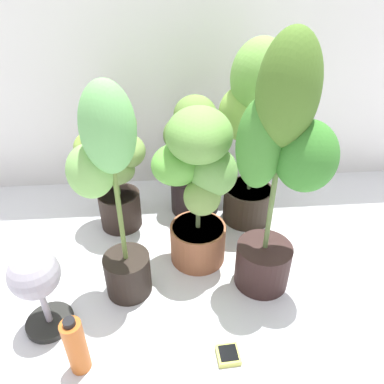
{
  "coord_description": "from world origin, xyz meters",
  "views": [
    {
      "loc": [
        -0.1,
        -1.13,
        1.19
      ],
      "look_at": [
        0.01,
        0.23,
        0.3
      ],
      "focal_mm": 33.28,
      "sensor_mm": 36.0,
      "label": 1
    }
  ],
  "objects_px": {
    "potted_plant_center": "(198,182)",
    "potted_plant_front_right": "(280,163)",
    "potted_plant_back_right": "(256,127)",
    "nutrient_bottle": "(76,346)",
    "potted_plant_front_left": "(111,190)",
    "hygrometer_box": "(228,355)",
    "floor_fan": "(36,281)",
    "potted_plant_back_center": "(192,160)",
    "potted_plant_back_left": "(113,159)"
  },
  "relations": [
    {
      "from": "potted_plant_front_left",
      "to": "floor_fan",
      "type": "xyz_separation_m",
      "value": [
        -0.28,
        -0.16,
        -0.27
      ]
    },
    {
      "from": "potted_plant_back_center",
      "to": "nutrient_bottle",
      "type": "distance_m",
      "value": 1.05
    },
    {
      "from": "potted_plant_back_center",
      "to": "nutrient_bottle",
      "type": "relative_size",
      "value": 2.63
    },
    {
      "from": "potted_plant_back_left",
      "to": "potted_plant_front_right",
      "type": "distance_m",
      "value": 0.82
    },
    {
      "from": "potted_plant_front_left",
      "to": "floor_fan",
      "type": "bearing_deg",
      "value": -150.18
    },
    {
      "from": "potted_plant_center",
      "to": "hygrometer_box",
      "type": "distance_m",
      "value": 0.66
    },
    {
      "from": "nutrient_bottle",
      "to": "floor_fan",
      "type": "bearing_deg",
      "value": 129.17
    },
    {
      "from": "potted_plant_front_left",
      "to": "potted_plant_back_center",
      "type": "bearing_deg",
      "value": 59.46
    },
    {
      "from": "potted_plant_back_right",
      "to": "nutrient_bottle",
      "type": "height_order",
      "value": "potted_plant_back_right"
    },
    {
      "from": "potted_plant_front_left",
      "to": "hygrometer_box",
      "type": "relative_size",
      "value": 10.68
    },
    {
      "from": "potted_plant_back_right",
      "to": "potted_plant_front_right",
      "type": "height_order",
      "value": "potted_plant_front_right"
    },
    {
      "from": "potted_plant_back_right",
      "to": "potted_plant_front_left",
      "type": "distance_m",
      "value": 0.77
    },
    {
      "from": "potted_plant_back_right",
      "to": "hygrometer_box",
      "type": "xyz_separation_m",
      "value": [
        -0.24,
        -0.81,
        -0.52
      ]
    },
    {
      "from": "potted_plant_front_left",
      "to": "hygrometer_box",
      "type": "distance_m",
      "value": 0.72
    },
    {
      "from": "potted_plant_center",
      "to": "hygrometer_box",
      "type": "xyz_separation_m",
      "value": [
        0.06,
        -0.52,
        -0.41
      ]
    },
    {
      "from": "potted_plant_front_right",
      "to": "potted_plant_front_left",
      "type": "relative_size",
      "value": 1.15
    },
    {
      "from": "potted_plant_back_left",
      "to": "floor_fan",
      "type": "relative_size",
      "value": 1.85
    },
    {
      "from": "nutrient_bottle",
      "to": "potted_plant_center",
      "type": "bearing_deg",
      "value": 48.36
    },
    {
      "from": "nutrient_bottle",
      "to": "potted_plant_front_left",
      "type": "bearing_deg",
      "value": 69.99
    },
    {
      "from": "potted_plant_front_right",
      "to": "potted_plant_back_center",
      "type": "distance_m",
      "value": 0.69
    },
    {
      "from": "floor_fan",
      "to": "nutrient_bottle",
      "type": "bearing_deg",
      "value": 47.16
    },
    {
      "from": "potted_plant_center",
      "to": "potted_plant_front_right",
      "type": "bearing_deg",
      "value": -31.49
    },
    {
      "from": "nutrient_bottle",
      "to": "potted_plant_back_left",
      "type": "bearing_deg",
      "value": 84.77
    },
    {
      "from": "potted_plant_front_right",
      "to": "potted_plant_back_center",
      "type": "bearing_deg",
      "value": 114.48
    },
    {
      "from": "floor_fan",
      "to": "potted_plant_front_left",
      "type": "bearing_deg",
      "value": 127.8
    },
    {
      "from": "potted_plant_back_right",
      "to": "nutrient_bottle",
      "type": "xyz_separation_m",
      "value": [
        -0.75,
        -0.8,
        -0.42
      ]
    },
    {
      "from": "potted_plant_center",
      "to": "potted_plant_front_right",
      "type": "height_order",
      "value": "potted_plant_front_right"
    },
    {
      "from": "potted_plant_back_right",
      "to": "nutrient_bottle",
      "type": "bearing_deg",
      "value": -133.26
    },
    {
      "from": "potted_plant_center",
      "to": "potted_plant_front_left",
      "type": "bearing_deg",
      "value": -153.36
    },
    {
      "from": "potted_plant_back_left",
      "to": "potted_plant_back_center",
      "type": "xyz_separation_m",
      "value": [
        0.39,
        0.12,
        -0.09
      ]
    },
    {
      "from": "potted_plant_back_right",
      "to": "hygrometer_box",
      "type": "relative_size",
      "value": 11.07
    },
    {
      "from": "potted_plant_back_right",
      "to": "floor_fan",
      "type": "xyz_separation_m",
      "value": [
        -0.9,
        -0.61,
        -0.3
      ]
    },
    {
      "from": "hygrometer_box",
      "to": "nutrient_bottle",
      "type": "bearing_deg",
      "value": -4.06
    },
    {
      "from": "potted_plant_back_center",
      "to": "hygrometer_box",
      "type": "relative_size",
      "value": 7.77
    },
    {
      "from": "potted_plant_back_right",
      "to": "floor_fan",
      "type": "relative_size",
      "value": 2.57
    },
    {
      "from": "potted_plant_center",
      "to": "potted_plant_back_left",
      "type": "distance_m",
      "value": 0.48
    },
    {
      "from": "potted_plant_back_left",
      "to": "floor_fan",
      "type": "xyz_separation_m",
      "value": [
        -0.22,
        -0.61,
        -0.16
      ]
    },
    {
      "from": "nutrient_bottle",
      "to": "potted_plant_back_center",
      "type": "bearing_deg",
      "value": 63.2
    },
    {
      "from": "potted_plant_back_center",
      "to": "potted_plant_front_left",
      "type": "distance_m",
      "value": 0.69
    },
    {
      "from": "potted_plant_back_right",
      "to": "potted_plant_center",
      "type": "bearing_deg",
      "value": -135.92
    },
    {
      "from": "potted_plant_back_left",
      "to": "nutrient_bottle",
      "type": "distance_m",
      "value": 0.85
    },
    {
      "from": "potted_plant_back_left",
      "to": "floor_fan",
      "type": "distance_m",
      "value": 0.67
    },
    {
      "from": "potted_plant_back_center",
      "to": "potted_plant_front_left",
      "type": "xyz_separation_m",
      "value": [
        -0.34,
        -0.57,
        0.19
      ]
    },
    {
      "from": "hygrometer_box",
      "to": "potted_plant_center",
      "type": "bearing_deg",
      "value": -86.27
    },
    {
      "from": "potted_plant_back_left",
      "to": "potted_plant_back_right",
      "type": "bearing_deg",
      "value": 0.18
    },
    {
      "from": "potted_plant_front_left",
      "to": "potted_plant_front_right",
      "type": "bearing_deg",
      "value": -0.36
    },
    {
      "from": "potted_plant_center",
      "to": "potted_plant_back_right",
      "type": "distance_m",
      "value": 0.43
    },
    {
      "from": "potted_plant_front_right",
      "to": "potted_plant_back_center",
      "type": "relative_size",
      "value": 1.59
    },
    {
      "from": "floor_fan",
      "to": "potted_plant_front_right",
      "type": "bearing_deg",
      "value": 108.01
    },
    {
      "from": "potted_plant_front_left",
      "to": "hygrometer_box",
      "type": "height_order",
      "value": "potted_plant_front_left"
    }
  ]
}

